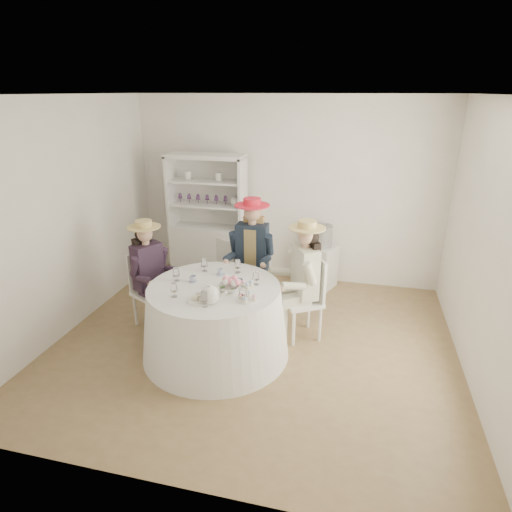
# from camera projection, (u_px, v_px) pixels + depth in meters

# --- Properties ---
(ground) EXTENTS (4.50, 4.50, 0.00)m
(ground) POSITION_uv_depth(u_px,v_px,m) (254.00, 343.00, 4.95)
(ground) COLOR brown
(ground) RESTS_ON ground
(ceiling) EXTENTS (4.50, 4.50, 0.00)m
(ceiling) POSITION_uv_depth(u_px,v_px,m) (253.00, 94.00, 3.97)
(ceiling) COLOR white
(ceiling) RESTS_ON wall_back
(wall_back) EXTENTS (4.50, 0.00, 4.50)m
(wall_back) POSITION_uv_depth(u_px,v_px,m) (286.00, 192.00, 6.27)
(wall_back) COLOR silver
(wall_back) RESTS_ON ground
(wall_front) EXTENTS (4.50, 0.00, 4.50)m
(wall_front) POSITION_uv_depth(u_px,v_px,m) (176.00, 330.00, 2.65)
(wall_front) COLOR silver
(wall_front) RESTS_ON ground
(wall_left) EXTENTS (0.00, 4.50, 4.50)m
(wall_left) POSITION_uv_depth(u_px,v_px,m) (66.00, 218.00, 4.95)
(wall_left) COLOR silver
(wall_left) RESTS_ON ground
(wall_right) EXTENTS (0.00, 4.50, 4.50)m
(wall_right) POSITION_uv_depth(u_px,v_px,m) (489.00, 250.00, 3.96)
(wall_right) COLOR silver
(wall_right) RESTS_ON ground
(tea_table) EXTENTS (1.61, 1.61, 0.81)m
(tea_table) POSITION_uv_depth(u_px,v_px,m) (215.00, 320.00, 4.64)
(tea_table) COLOR white
(tea_table) RESTS_ON ground
(hutch) EXTENTS (1.30, 0.87, 1.90)m
(hutch) POSITION_uv_depth(u_px,v_px,m) (209.00, 236.00, 6.46)
(hutch) COLOR silver
(hutch) RESTS_ON ground
(side_table) EXTENTS (0.53, 0.53, 0.63)m
(side_table) POSITION_uv_depth(u_px,v_px,m) (320.00, 266.00, 6.29)
(side_table) COLOR silver
(side_table) RESTS_ON ground
(hatbox) EXTENTS (0.35, 0.35, 0.31)m
(hatbox) POSITION_uv_depth(u_px,v_px,m) (322.00, 236.00, 6.12)
(hatbox) COLOR black
(hatbox) RESTS_ON side_table
(guest_left) EXTENTS (0.57, 0.52, 1.35)m
(guest_left) POSITION_uv_depth(u_px,v_px,m) (149.00, 268.00, 5.08)
(guest_left) COLOR silver
(guest_left) RESTS_ON ground
(guest_mid) EXTENTS (0.55, 0.57, 1.52)m
(guest_mid) POSITION_uv_depth(u_px,v_px,m) (252.00, 250.00, 5.37)
(guest_mid) COLOR silver
(guest_mid) RESTS_ON ground
(guest_right) EXTENTS (0.61, 0.56, 1.43)m
(guest_right) POSITION_uv_depth(u_px,v_px,m) (303.00, 274.00, 4.81)
(guest_right) COLOR silver
(guest_right) RESTS_ON ground
(spare_chair) EXTENTS (0.53, 0.53, 0.92)m
(spare_chair) POSITION_uv_depth(u_px,v_px,m) (232.00, 268.00, 5.76)
(spare_chair) COLOR silver
(spare_chair) RESTS_ON ground
(teacup_a) EXTENTS (0.10, 0.10, 0.06)m
(teacup_a) POSITION_uv_depth(u_px,v_px,m) (193.00, 279.00, 4.59)
(teacup_a) COLOR white
(teacup_a) RESTS_ON tea_table
(teacup_b) EXTENTS (0.09, 0.09, 0.07)m
(teacup_b) POSITION_uv_depth(u_px,v_px,m) (220.00, 272.00, 4.77)
(teacup_b) COLOR white
(teacup_b) RESTS_ON tea_table
(teacup_c) EXTENTS (0.12, 0.12, 0.08)m
(teacup_c) POSITION_uv_depth(u_px,v_px,m) (239.00, 283.00, 4.48)
(teacup_c) COLOR white
(teacup_c) RESTS_ON tea_table
(flower_bowl) EXTENTS (0.23, 0.23, 0.06)m
(flower_bowl) POSITION_uv_depth(u_px,v_px,m) (229.00, 288.00, 4.38)
(flower_bowl) COLOR white
(flower_bowl) RESTS_ON tea_table
(flower_arrangement) EXTENTS (0.18, 0.18, 0.07)m
(flower_arrangement) POSITION_uv_depth(u_px,v_px,m) (232.00, 282.00, 4.39)
(flower_arrangement) COLOR pink
(flower_arrangement) RESTS_ON tea_table
(table_teapot) EXTENTS (0.27, 0.19, 0.20)m
(table_teapot) POSITION_uv_depth(u_px,v_px,m) (210.00, 295.00, 4.12)
(table_teapot) COLOR white
(table_teapot) RESTS_ON tea_table
(sandwich_plate) EXTENTS (0.28, 0.28, 0.06)m
(sandwich_plate) POSITION_uv_depth(u_px,v_px,m) (201.00, 299.00, 4.19)
(sandwich_plate) COLOR white
(sandwich_plate) RESTS_ON tea_table
(cupcake_stand) EXTENTS (0.21, 0.21, 0.20)m
(cupcake_stand) POSITION_uv_depth(u_px,v_px,m) (247.00, 293.00, 4.18)
(cupcake_stand) COLOR white
(cupcake_stand) RESTS_ON tea_table
(stemware_set) EXTENTS (0.94, 0.94, 0.15)m
(stemware_set) POSITION_uv_depth(u_px,v_px,m) (214.00, 280.00, 4.47)
(stemware_set) COLOR white
(stemware_set) RESTS_ON tea_table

